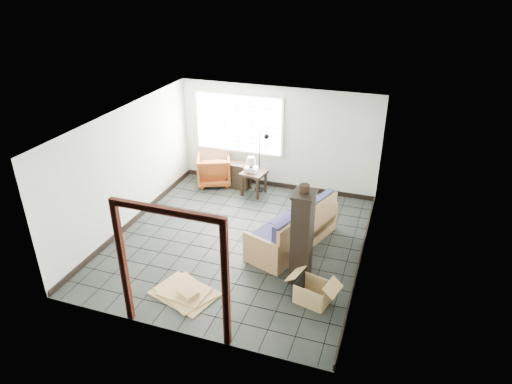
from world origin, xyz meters
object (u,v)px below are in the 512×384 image
at_px(armchair, 214,168).
at_px(tall_shelf, 302,237).
at_px(side_table, 254,176).
at_px(futon_sofa, 295,230).

relative_size(armchair, tall_shelf, 0.48).
height_order(side_table, tall_shelf, tall_shelf).
relative_size(futon_sofa, armchair, 2.72).
distance_m(armchair, tall_shelf, 4.50).
xyz_separation_m(armchair, tall_shelf, (3.11, -3.22, 0.47)).
bearing_deg(armchair, tall_shelf, 110.16).
distance_m(futon_sofa, armchair, 3.49).
height_order(armchair, tall_shelf, tall_shelf).
relative_size(side_table, tall_shelf, 0.35).
xyz_separation_m(futon_sofa, side_table, (-1.55, 1.92, 0.15)).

